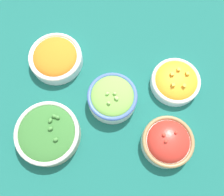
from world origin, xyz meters
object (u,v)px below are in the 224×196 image
bowl_squash (175,81)px  bowl_broccoli (47,133)px  bowl_cherry_tomatoes (167,142)px  bowl_lettuce (112,99)px  bowl_carrots (55,58)px

bowl_squash → bowl_broccoli: size_ratio=0.82×
bowl_squash → bowl_cherry_tomatoes: (0.04, 0.19, 0.01)m
bowl_broccoli → bowl_cherry_tomatoes: bearing=176.3°
bowl_lettuce → bowl_squash: (-0.19, -0.06, -0.01)m
bowl_lettuce → bowl_carrots: 0.23m
bowl_lettuce → bowl_cherry_tomatoes: 0.20m
bowl_broccoli → bowl_cherry_tomatoes: size_ratio=1.25×
bowl_lettuce → bowl_squash: size_ratio=0.98×
bowl_broccoli → bowl_squash: bearing=-156.7°
bowl_cherry_tomatoes → bowl_broccoli: bearing=-3.7°
bowl_lettuce → bowl_broccoli: bearing=29.0°
bowl_lettuce → bowl_squash: bearing=-162.5°
bowl_squash → bowl_lettuce: bearing=17.5°
bowl_lettuce → bowl_cherry_tomatoes: bearing=141.3°
bowl_cherry_tomatoes → bowl_carrots: (0.34, -0.26, -0.00)m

